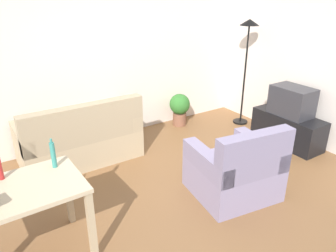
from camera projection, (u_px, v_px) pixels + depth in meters
ground_plane at (184, 202)px, 3.77m from camera, size 5.20×4.40×0.02m
wall_rear at (101, 54)px, 4.93m from camera, size 5.20×0.10×2.70m
couch at (81, 141)px, 4.54m from camera, size 1.61×0.84×0.92m
tv_stand at (288, 129)px, 5.08m from camera, size 0.44×1.10×0.48m
tv at (292, 101)px, 4.90m from camera, size 0.41×0.60×0.44m
torchiere_lamp at (248, 44)px, 5.40m from camera, size 0.32×0.32×1.81m
desk at (10, 203)px, 2.68m from camera, size 1.21×0.72×0.76m
potted_plant at (180, 107)px, 5.73m from camera, size 0.36×0.36×0.57m
armchair at (236, 171)px, 3.77m from camera, size 1.01×0.96×0.92m
bottle_tall at (53, 155)px, 2.96m from camera, size 0.05×0.05×0.29m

